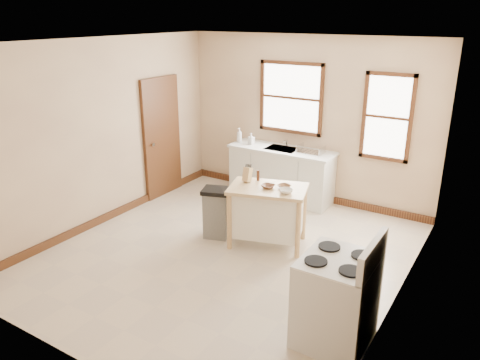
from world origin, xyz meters
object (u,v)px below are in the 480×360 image
at_px(bowl_b, 284,186).
at_px(bowl_c, 286,191).
at_px(soap_bottle_b, 251,139).
at_px(knife_block, 247,175).
at_px(soap_bottle_a, 239,135).
at_px(dish_rack, 311,150).
at_px(kitchen_island, 267,216).
at_px(trash_bin, 217,213).
at_px(bowl_a, 268,186).
at_px(pepper_grinder, 258,175).
at_px(gas_stove, 337,288).

bearing_deg(bowl_b, bowl_c, -55.75).
distance_m(soap_bottle_b, bowl_c, 2.28).
bearing_deg(knife_block, soap_bottle_a, 126.26).
height_order(dish_rack, kitchen_island, dish_rack).
xyz_separation_m(soap_bottle_b, bowl_c, (1.53, -1.68, -0.13)).
height_order(bowl_b, trash_bin, bowl_b).
height_order(bowl_a, bowl_c, bowl_c).
bearing_deg(soap_bottle_a, dish_rack, 6.09).
xyz_separation_m(pepper_grinder, trash_bin, (-0.49, -0.35, -0.56)).
height_order(soap_bottle_a, pepper_grinder, soap_bottle_a).
bearing_deg(dish_rack, kitchen_island, -66.20).
distance_m(dish_rack, bowl_c, 1.80).
bearing_deg(pepper_grinder, dish_rack, 84.34).
height_order(bowl_b, bowl_c, bowl_c).
bearing_deg(dish_rack, soap_bottle_b, -156.36).
height_order(dish_rack, bowl_c, dish_rack).
height_order(kitchen_island, bowl_a, bowl_a).
bearing_deg(pepper_grinder, knife_block, -128.46).
bearing_deg(bowl_c, knife_block, 170.70).
xyz_separation_m(soap_bottle_a, kitchen_island, (1.48, -1.63, -0.62)).
bearing_deg(dish_rack, knife_block, -78.53).
bearing_deg(soap_bottle_a, trash_bin, -64.08).
height_order(soap_bottle_a, bowl_a, soap_bottle_a).
relative_size(dish_rack, bowl_a, 2.33).
xyz_separation_m(soap_bottle_a, soap_bottle_b, (0.26, -0.01, -0.03)).
relative_size(knife_block, gas_stove, 0.17).
relative_size(dish_rack, bowl_c, 2.35).
height_order(bowl_c, trash_bin, bowl_c).
bearing_deg(dish_rack, bowl_b, -58.94).
relative_size(soap_bottle_a, gas_stove, 0.22).
bearing_deg(bowl_c, bowl_b, 124.25).
distance_m(pepper_grinder, bowl_b, 0.46).
bearing_deg(soap_bottle_b, trash_bin, -65.96).
xyz_separation_m(dish_rack, bowl_c, (0.41, -1.75, -0.08)).
xyz_separation_m(pepper_grinder, bowl_b, (0.45, -0.08, -0.05)).
distance_m(dish_rack, bowl_b, 1.62).
bearing_deg(bowl_a, soap_bottle_b, 127.00).
relative_size(pepper_grinder, trash_bin, 0.20).
xyz_separation_m(bowl_c, gas_stove, (1.27, -1.40, -0.30)).
bearing_deg(dish_rack, trash_bin, -88.63).
bearing_deg(soap_bottle_b, gas_stove, -38.68).
bearing_deg(soap_bottle_b, dish_rack, 12.57).
xyz_separation_m(bowl_b, bowl_c, (0.11, -0.16, 0.01)).
xyz_separation_m(bowl_a, trash_bin, (-0.75, -0.16, -0.51)).
relative_size(soap_bottle_a, dish_rack, 0.61).
distance_m(kitchen_island, pepper_grinder, 0.59).
bearing_deg(knife_block, pepper_grinder, 52.56).
height_order(soap_bottle_b, bowl_c, soap_bottle_b).
relative_size(dish_rack, bowl_b, 2.43).
distance_m(soap_bottle_a, bowl_b, 2.28).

